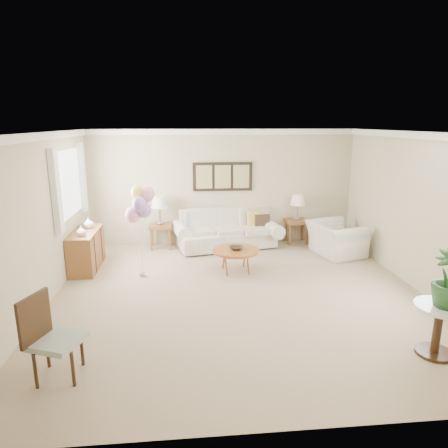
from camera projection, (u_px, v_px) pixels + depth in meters
name	position (u px, v px, depth m)	size (l,w,h in m)	color
ground_plane	(239.00, 295.00, 6.54)	(6.00, 6.00, 0.00)	tan
room_shell	(233.00, 196.00, 6.22)	(6.04, 6.04, 2.60)	#C1B499
wall_art_triptych	(223.00, 177.00, 9.01)	(1.35, 0.06, 0.65)	black
sofa	(227.00, 233.00, 8.96)	(2.49, 1.29, 0.86)	#EFE1C5
end_table_left	(160.00, 228.00, 8.89)	(0.50, 0.45, 0.54)	brown
end_table_right	(297.00, 223.00, 9.26)	(0.51, 0.46, 0.56)	brown
lamp_left	(159.00, 203.00, 8.75)	(0.36, 0.36, 0.63)	gray
lamp_right	(298.00, 201.00, 9.13)	(0.33, 0.33, 0.58)	gray
coffee_table	(236.00, 251.00, 7.47)	(0.87, 0.87, 0.44)	#A66229
decor_bowl	(236.00, 248.00, 7.43)	(0.26, 0.26, 0.06)	black
armchair	(336.00, 239.00, 8.44)	(1.07, 0.94, 0.70)	#EFE1C5
side_table	(439.00, 318.00, 4.75)	(0.60, 0.60, 0.64)	silver
accent_chair	(50.00, 335.00, 4.31)	(0.62, 0.62, 0.98)	#96A194
credenza	(86.00, 250.00, 7.64)	(0.46, 1.20, 0.74)	brown
vase_white	(81.00, 231.00, 7.23)	(0.18, 0.18, 0.18)	silver
vase_sage	(89.00, 223.00, 7.77)	(0.20, 0.20, 0.21)	silver
balloon_cluster	(140.00, 205.00, 6.97)	(0.51, 0.44, 1.68)	gray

